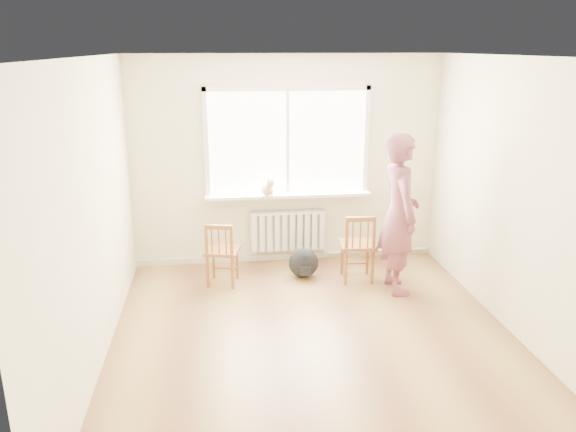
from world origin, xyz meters
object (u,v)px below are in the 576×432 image
object	(u,v)px
chair_right	(358,247)
person	(399,214)
chair_left	(221,253)
cat	(268,187)
backpack	(304,263)

from	to	relation	value
chair_right	person	world-z (taller)	person
chair_left	cat	bearing A→B (deg)	-124.67
person	cat	xyz separation A→B (m)	(-1.43, 0.95, 0.13)
person	chair_right	bearing A→B (deg)	51.50
person	backpack	xyz separation A→B (m)	(-1.03, 0.50, -0.75)
person	cat	distance (m)	1.72
chair_left	cat	xyz separation A→B (m)	(0.61, 0.56, 0.66)
chair_left	cat	world-z (taller)	cat
cat	backpack	xyz separation A→B (m)	(0.40, -0.45, -0.87)
cat	chair_right	bearing A→B (deg)	-46.27
chair_right	person	xyz separation A→B (m)	(0.39, -0.30, 0.50)
person	backpack	distance (m)	1.37
chair_right	backpack	bearing A→B (deg)	-12.40
chair_right	person	distance (m)	0.70
chair_left	chair_right	distance (m)	1.66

